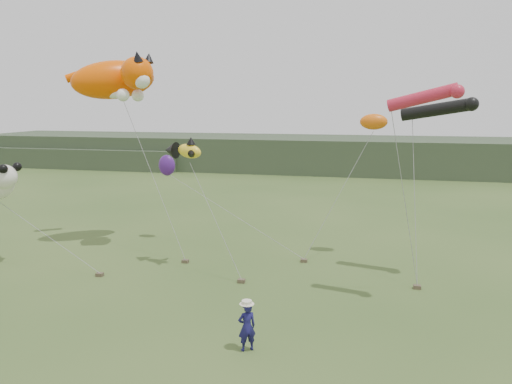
{
  "coord_description": "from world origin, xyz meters",
  "views": [
    {
      "loc": [
        5.08,
        -16.5,
        8.15
      ],
      "look_at": [
        0.61,
        3.0,
        4.57
      ],
      "focal_mm": 35.0,
      "sensor_mm": 36.0,
      "label": 1
    }
  ],
  "objects": [
    {
      "name": "festival_attendant",
      "position": [
        1.33,
        -1.48,
        0.83
      ],
      "size": [
        0.73,
        0.66,
        1.67
      ],
      "primitive_type": "imported",
      "rotation": [
        0.0,
        0.0,
        3.7
      ],
      "color": "#171551",
      "rests_on": "ground"
    },
    {
      "name": "ground",
      "position": [
        0.0,
        0.0,
        0.0
      ],
      "size": [
        120.0,
        120.0,
        0.0
      ],
      "primitive_type": "plane",
      "color": "#385123",
      "rests_on": "ground"
    },
    {
      "name": "sandbag_anchors",
      "position": [
        -0.49,
        5.87,
        0.08
      ],
      "size": [
        14.96,
        4.57,
        0.17
      ],
      "color": "brown",
      "rests_on": "ground"
    },
    {
      "name": "tube_kites",
      "position": [
        7.82,
        6.25,
        8.09
      ],
      "size": [
        4.03,
        4.87,
        1.62
      ],
      "color": "black",
      "rests_on": "ground"
    },
    {
      "name": "cat_kite",
      "position": [
        -8.74,
        9.47,
        9.47
      ],
      "size": [
        6.22,
        4.59,
        2.72
      ],
      "color": "#F35400",
      "rests_on": "ground"
    },
    {
      "name": "misc_kites",
      "position": [
        -0.35,
        10.6,
        5.93
      ],
      "size": [
        13.05,
        1.38,
        3.71
      ],
      "color": "orange",
      "rests_on": "ground"
    },
    {
      "name": "fish_kite",
      "position": [
        -3.87,
        6.43,
        5.87
      ],
      "size": [
        2.23,
        1.46,
        1.11
      ],
      "color": "yellow",
      "rests_on": "ground"
    },
    {
      "name": "headland",
      "position": [
        -3.11,
        44.69,
        1.92
      ],
      "size": [
        90.0,
        13.0,
        4.0
      ],
      "color": "#2D3D28",
      "rests_on": "ground"
    }
  ]
}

